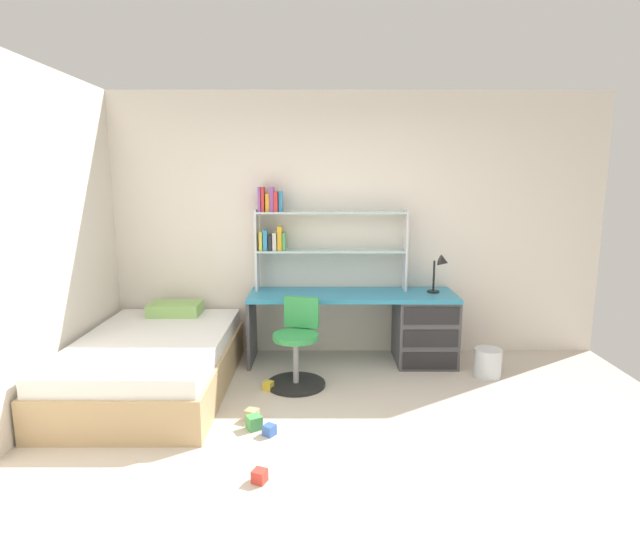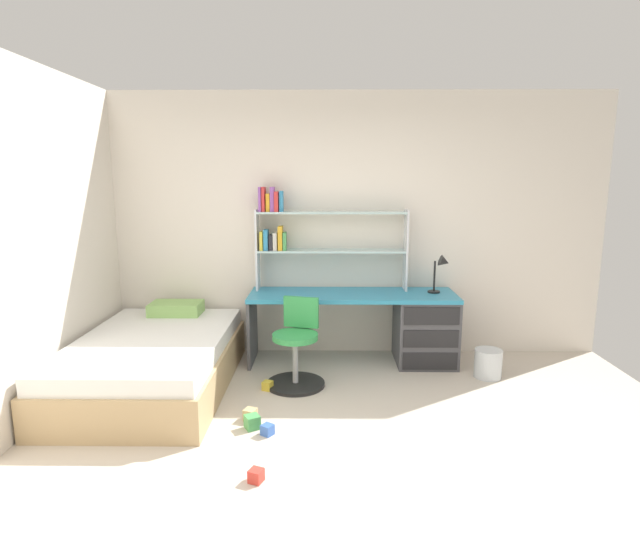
{
  "view_description": "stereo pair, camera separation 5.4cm",
  "coord_description": "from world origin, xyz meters",
  "px_view_note": "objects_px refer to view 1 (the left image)",
  "views": [
    {
      "loc": [
        -0.14,
        -3.04,
        1.81
      ],
      "look_at": [
        -0.14,
        1.21,
        1.02
      ],
      "focal_mm": 28.85,
      "sensor_mm": 36.0,
      "label": 1
    },
    {
      "loc": [
        -0.09,
        -3.04,
        1.81
      ],
      "look_at": [
        -0.14,
        1.21,
        1.02
      ],
      "focal_mm": 28.85,
      "sensor_mm": 36.0,
      "label": 2
    }
  ],
  "objects_px": {
    "swivel_chair": "(296,352)",
    "bed_platform": "(153,363)",
    "toy_block_green_0": "(253,422)",
    "waste_bin": "(487,363)",
    "bookshelf_hutch": "(307,231)",
    "toy_block_red_3": "(259,476)",
    "toy_block_blue_1": "(269,430)",
    "desk": "(405,324)",
    "desk_lamp": "(441,268)",
    "toy_block_yellow_4": "(268,386)",
    "toy_block_natural_2": "(251,415)"
  },
  "relations": [
    {
      "from": "bed_platform",
      "to": "toy_block_red_3",
      "type": "bearing_deg",
      "value": -52.64
    },
    {
      "from": "toy_block_red_3",
      "to": "toy_block_yellow_4",
      "type": "xyz_separation_m",
      "value": [
        -0.09,
        1.37,
        -0.0
      ]
    },
    {
      "from": "swivel_chair",
      "to": "toy_block_green_0",
      "type": "relative_size",
      "value": 7.7
    },
    {
      "from": "waste_bin",
      "to": "toy_block_red_3",
      "type": "bearing_deg",
      "value": -138.62
    },
    {
      "from": "waste_bin",
      "to": "desk_lamp",
      "type": "bearing_deg",
      "value": 132.21
    },
    {
      "from": "bookshelf_hutch",
      "to": "bed_platform",
      "type": "distance_m",
      "value": 1.9
    },
    {
      "from": "desk",
      "to": "desk_lamp",
      "type": "relative_size",
      "value": 5.28
    },
    {
      "from": "desk_lamp",
      "to": "desk",
      "type": "bearing_deg",
      "value": -178.43
    },
    {
      "from": "bed_platform",
      "to": "waste_bin",
      "type": "xyz_separation_m",
      "value": [
        3.0,
        0.28,
        -0.1
      ]
    },
    {
      "from": "swivel_chair",
      "to": "toy_block_natural_2",
      "type": "bearing_deg",
      "value": -114.27
    },
    {
      "from": "bed_platform",
      "to": "toy_block_blue_1",
      "type": "bearing_deg",
      "value": -37.62
    },
    {
      "from": "toy_block_green_0",
      "to": "bed_platform",
      "type": "bearing_deg",
      "value": 142.45
    },
    {
      "from": "bed_platform",
      "to": "toy_block_red_3",
      "type": "distance_m",
      "value": 1.79
    },
    {
      "from": "bookshelf_hutch",
      "to": "waste_bin",
      "type": "bearing_deg",
      "value": -19.29
    },
    {
      "from": "desk_lamp",
      "to": "toy_block_green_0",
      "type": "xyz_separation_m",
      "value": [
        -1.67,
        -1.42,
        -0.91
      ]
    },
    {
      "from": "toy_block_yellow_4",
      "to": "swivel_chair",
      "type": "bearing_deg",
      "value": 27.86
    },
    {
      "from": "desk",
      "to": "toy_block_natural_2",
      "type": "distance_m",
      "value": 1.91
    },
    {
      "from": "desk",
      "to": "toy_block_natural_2",
      "type": "height_order",
      "value": "desk"
    },
    {
      "from": "swivel_chair",
      "to": "toy_block_blue_1",
      "type": "distance_m",
      "value": 0.97
    },
    {
      "from": "bookshelf_hutch",
      "to": "toy_block_natural_2",
      "type": "relative_size",
      "value": 17.35
    },
    {
      "from": "toy_block_blue_1",
      "to": "toy_block_red_3",
      "type": "distance_m",
      "value": 0.58
    },
    {
      "from": "swivel_chair",
      "to": "toy_block_green_0",
      "type": "height_order",
      "value": "swivel_chair"
    },
    {
      "from": "bookshelf_hutch",
      "to": "desk_lamp",
      "type": "bearing_deg",
      "value": -7.74
    },
    {
      "from": "bed_platform",
      "to": "waste_bin",
      "type": "bearing_deg",
      "value": 5.28
    },
    {
      "from": "toy_block_green_0",
      "to": "toy_block_blue_1",
      "type": "xyz_separation_m",
      "value": [
        0.12,
        -0.1,
        -0.01
      ]
    },
    {
      "from": "desk",
      "to": "toy_block_red_3",
      "type": "height_order",
      "value": "desk"
    },
    {
      "from": "waste_bin",
      "to": "toy_block_yellow_4",
      "type": "distance_m",
      "value": 2.03
    },
    {
      "from": "swivel_chair",
      "to": "toy_block_red_3",
      "type": "bearing_deg",
      "value": -96.1
    },
    {
      "from": "desk",
      "to": "toy_block_blue_1",
      "type": "bearing_deg",
      "value": -128.72
    },
    {
      "from": "desk",
      "to": "desk_lamp",
      "type": "bearing_deg",
      "value": 1.57
    },
    {
      "from": "toy_block_yellow_4",
      "to": "toy_block_red_3",
      "type": "bearing_deg",
      "value": -86.46
    },
    {
      "from": "toy_block_green_0",
      "to": "swivel_chair",
      "type": "bearing_deg",
      "value": 71.36
    },
    {
      "from": "bookshelf_hutch",
      "to": "waste_bin",
      "type": "height_order",
      "value": "bookshelf_hutch"
    },
    {
      "from": "toy_block_green_0",
      "to": "toy_block_yellow_4",
      "type": "distance_m",
      "value": 0.7
    },
    {
      "from": "bookshelf_hutch",
      "to": "toy_block_red_3",
      "type": "relative_size",
      "value": 19.07
    },
    {
      "from": "desk_lamp",
      "to": "toy_block_green_0",
      "type": "bearing_deg",
      "value": -139.49
    },
    {
      "from": "desk",
      "to": "toy_block_green_0",
      "type": "distance_m",
      "value": 1.97
    },
    {
      "from": "toy_block_yellow_4",
      "to": "toy_block_blue_1",
      "type": "bearing_deg",
      "value": -83.65
    },
    {
      "from": "desk",
      "to": "desk_lamp",
      "type": "height_order",
      "value": "desk_lamp"
    },
    {
      "from": "toy_block_green_0",
      "to": "toy_block_natural_2",
      "type": "xyz_separation_m",
      "value": [
        -0.03,
        0.13,
        -0.01
      ]
    },
    {
      "from": "swivel_chair",
      "to": "toy_block_red_3",
      "type": "distance_m",
      "value": 1.54
    },
    {
      "from": "toy_block_red_3",
      "to": "toy_block_yellow_4",
      "type": "bearing_deg",
      "value": 93.54
    },
    {
      "from": "bed_platform",
      "to": "toy_block_blue_1",
      "type": "xyz_separation_m",
      "value": [
        1.08,
        -0.83,
        -0.2
      ]
    },
    {
      "from": "waste_bin",
      "to": "toy_block_natural_2",
      "type": "relative_size",
      "value": 3.04
    },
    {
      "from": "swivel_chair",
      "to": "waste_bin",
      "type": "distance_m",
      "value": 1.78
    },
    {
      "from": "bookshelf_hutch",
      "to": "toy_block_blue_1",
      "type": "height_order",
      "value": "bookshelf_hutch"
    },
    {
      "from": "desk_lamp",
      "to": "toy_block_natural_2",
      "type": "relative_size",
      "value": 4.41
    },
    {
      "from": "bed_platform",
      "to": "toy_block_natural_2",
      "type": "bearing_deg",
      "value": -33.11
    },
    {
      "from": "desk_lamp",
      "to": "toy_block_yellow_4",
      "type": "relative_size",
      "value": 4.91
    },
    {
      "from": "swivel_chair",
      "to": "bed_platform",
      "type": "distance_m",
      "value": 1.25
    }
  ]
}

